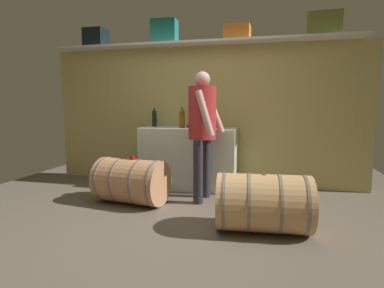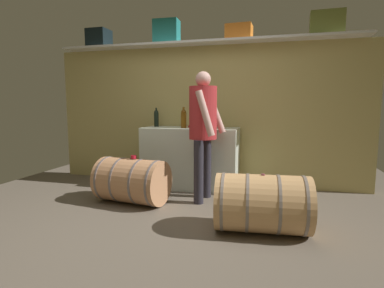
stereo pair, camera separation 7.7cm
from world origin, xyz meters
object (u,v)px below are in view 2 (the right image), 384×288
at_px(toolcase_teal, 167,32).
at_px(wine_bottle_dark, 156,118).
at_px(toolcase_orange, 239,33).
at_px(wine_glass, 194,121).
at_px(toolcase_black, 99,39).
at_px(wine_barrel_far, 262,203).
at_px(red_funnel, 191,123).
at_px(winemaker_pouring, 203,123).
at_px(toolcase_olive, 327,24).
at_px(work_cabinet, 190,158).
at_px(wine_bottle_green, 208,119).
at_px(wine_bottle_amber, 184,118).
at_px(wine_barrel_near, 132,181).
at_px(tasting_cup, 134,157).

xyz_separation_m(toolcase_teal, wine_bottle_dark, (-0.16, -0.07, -1.30)).
xyz_separation_m(toolcase_orange, wine_glass, (-0.59, -0.27, -1.26)).
xyz_separation_m(toolcase_black, wine_barrel_far, (2.68, -1.60, -2.01)).
relative_size(red_funnel, winemaker_pouring, 0.07).
height_order(toolcase_olive, work_cabinet, toolcase_olive).
bearing_deg(wine_barrel_far, toolcase_teal, 128.72).
bearing_deg(toolcase_orange, wine_bottle_green, -154.28).
xyz_separation_m(toolcase_teal, wine_bottle_green, (0.69, -0.17, -1.30)).
bearing_deg(wine_bottle_green, wine_bottle_dark, 173.62).
bearing_deg(toolcase_orange, winemaker_pouring, -111.29).
xyz_separation_m(wine_bottle_green, wine_glass, (-0.19, -0.10, -0.04)).
height_order(toolcase_black, wine_bottle_dark, toolcase_black).
bearing_deg(wine_glass, toolcase_teal, 151.65).
height_order(wine_bottle_green, wine_bottle_amber, wine_bottle_amber).
height_order(wine_barrel_near, winemaker_pouring, winemaker_pouring).
bearing_deg(toolcase_olive, wine_bottle_dark, -175.45).
xyz_separation_m(toolcase_olive, wine_barrel_far, (-0.72, -1.60, -2.02)).
xyz_separation_m(toolcase_teal, wine_barrel_near, (-0.10, -1.09, -2.05)).
bearing_deg(toolcase_teal, tasting_cup, -95.58).
xyz_separation_m(wine_bottle_amber, red_funnel, (0.08, 0.16, -0.08)).
bearing_deg(red_funnel, wine_bottle_green, -11.83).
bearing_deg(toolcase_black, toolcase_orange, 0.95).
bearing_deg(red_funnel, tasting_cup, -116.43).
relative_size(wine_bottle_dark, wine_barrel_far, 0.31).
bearing_deg(wine_barrel_far, wine_glass, 122.75).
relative_size(wine_bottle_green, wine_bottle_amber, 0.95).
height_order(toolcase_olive, tasting_cup, toolcase_olive).
distance_m(toolcase_black, wine_glass, 2.12).
bearing_deg(toolcase_orange, wine_barrel_near, -134.47).
height_order(wine_bottle_green, red_funnel, wine_bottle_green).
bearing_deg(winemaker_pouring, tasting_cup, -60.45).
distance_m(toolcase_black, wine_barrel_near, 2.52).
xyz_separation_m(toolcase_orange, toolcase_olive, (1.16, 0.00, 0.05)).
height_order(toolcase_teal, work_cabinet, toolcase_teal).
bearing_deg(toolcase_olive, wine_barrel_far, -111.50).
distance_m(toolcase_orange, work_cabinet, 1.94).
distance_m(wine_bottle_dark, red_funnel, 0.58).
bearing_deg(wine_barrel_near, work_cabinet, 68.04).
bearing_deg(work_cabinet, wine_glass, -46.94).
bearing_deg(work_cabinet, wine_barrel_near, -120.17).
distance_m(wine_bottle_amber, wine_glass, 0.16).
xyz_separation_m(toolcase_teal, wine_glass, (0.50, -0.27, -1.33)).
distance_m(work_cabinet, wine_barrel_far, 1.80).
bearing_deg(wine_barrel_near, toolcase_teal, 93.00).
height_order(wine_bottle_dark, wine_bottle_green, wine_bottle_green).
bearing_deg(toolcase_black, tasting_cup, -44.20).
relative_size(toolcase_orange, wine_bottle_dark, 1.26).
bearing_deg(work_cabinet, toolcase_teal, 156.02).
xyz_separation_m(wine_bottle_dark, wine_barrel_near, (0.06, -1.02, -0.75)).
relative_size(toolcase_orange, toolcase_olive, 0.85).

